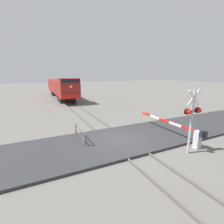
% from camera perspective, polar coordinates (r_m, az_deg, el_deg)
% --- Properties ---
extents(ground_plane, '(160.00, 160.00, 0.00)m').
position_cam_1_polar(ground_plane, '(11.77, 2.08, -10.20)').
color(ground_plane, '#605E59').
extents(rail_track_left, '(0.08, 80.00, 0.15)m').
position_cam_1_polar(rail_track_left, '(11.45, -1.14, -10.49)').
color(rail_track_left, '#59544C').
rests_on(rail_track_left, ground_plane).
extents(rail_track_right, '(0.08, 80.00, 0.15)m').
position_cam_1_polar(rail_track_right, '(12.07, 5.13, -9.24)').
color(rail_track_right, '#59544C').
rests_on(rail_track_right, ground_plane).
extents(road_surface, '(36.00, 5.04, 0.17)m').
position_cam_1_polar(road_surface, '(11.74, 2.08, -9.83)').
color(road_surface, '#2D2D30').
rests_on(road_surface, ground_plane).
extents(locomotive, '(2.85, 18.01, 3.92)m').
position_cam_1_polar(locomotive, '(32.91, -17.19, 8.12)').
color(locomotive, black).
rests_on(locomotive, ground_plane).
extents(crossing_signal, '(1.18, 0.33, 3.84)m').
position_cam_1_polar(crossing_signal, '(10.43, 26.00, -0.99)').
color(crossing_signal, '#ADADB2').
rests_on(crossing_signal, ground_plane).
extents(crossing_gate, '(0.36, 6.28, 1.27)m').
position_cam_1_polar(crossing_gate, '(12.31, 24.29, -6.35)').
color(crossing_gate, silver).
rests_on(crossing_gate, ground_plane).
extents(guard_railing, '(0.08, 2.56, 0.95)m').
position_cam_1_polar(guard_railing, '(11.76, -10.95, -7.22)').
color(guard_railing, '#4C4742').
rests_on(guard_railing, ground_plane).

